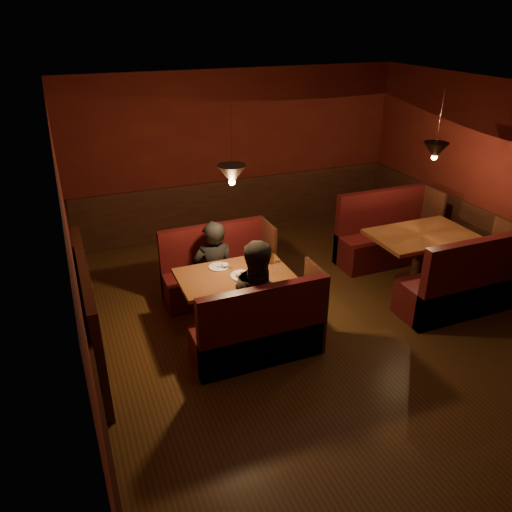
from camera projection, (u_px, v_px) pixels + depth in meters
name	position (u px, v px, depth m)	size (l,w,h in m)	color
room	(314.00, 257.00, 6.07)	(6.02, 7.02, 2.92)	#502F10
main_table	(235.00, 285.00, 6.38)	(1.41, 0.86, 0.99)	brown
main_bench_far	(218.00, 274.00, 7.16)	(1.56, 0.56, 1.06)	#4F100D
main_bench_near	(260.00, 335.00, 5.83)	(1.56, 0.56, 1.06)	#4F100D
second_table	(420.00, 247.00, 7.34)	(1.48, 0.95, 0.83)	brown
second_bench_far	(385.00, 239.00, 8.20)	(1.63, 0.61, 1.17)	#4F100D
second_bench_near	(462.00, 289.00, 6.73)	(1.63, 0.61, 1.17)	#4F100D
diner_a	(213.00, 253.00, 6.72)	(0.59, 0.39, 1.62)	black
diner_b	(261.00, 284.00, 5.82)	(0.85, 0.66, 1.75)	black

